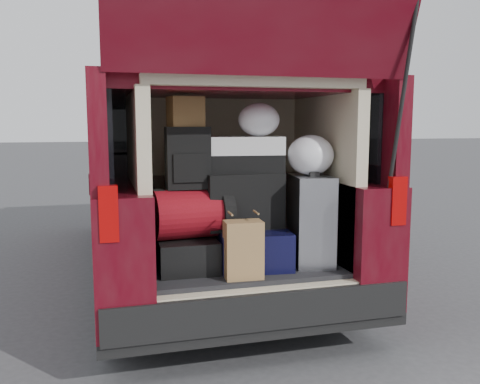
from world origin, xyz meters
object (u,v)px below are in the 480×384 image
Objects in this scene: black_soft_case at (241,200)px; twotone_duffel at (242,154)px; black_hardshell at (186,252)px; red_duffel at (192,213)px; silver_roller at (311,220)px; backpack at (188,158)px; navy_hardshell at (251,246)px; kraft_bag at (243,250)px.

black_soft_case is 0.97× the size of twotone_duffel.
red_duffel reaches higher than black_hardshell.
twotone_duffel reaches higher than silver_roller.
backpack is at bearing -178.75° from silver_roller.
navy_hardshell is 1.43× the size of backpack.
red_duffel is at bearing -55.58° from backpack.
silver_roller is at bearing -20.08° from black_soft_case.
twotone_duffel is at bearing 6.95° from black_hardshell.
kraft_bag reaches higher than navy_hardshell.
black_soft_case is (0.08, 0.34, 0.25)m from kraft_bag.
kraft_bag is at bearing -106.46° from black_soft_case.
backpack is at bearing 117.60° from red_duffel.
black_soft_case reaches higher than kraft_bag.
backpack reaches higher than navy_hardshell.
kraft_bag is 0.43m from black_soft_case.
red_duffel is 0.52m from twotone_duffel.
silver_roller reaches higher than black_hardshell.
black_soft_case reaches higher than navy_hardshell.
backpack is (-0.42, 0.02, 0.60)m from navy_hardshell.
black_soft_case is 0.47m from backpack.
red_duffel is 0.92× the size of twotone_duffel.
navy_hardshell is 1.59× the size of kraft_bag.
navy_hardshell is 0.62m from twotone_duffel.
kraft_bag reaches higher than black_hardshell.
navy_hardshell reaches higher than black_hardshell.
kraft_bag is (0.30, -0.32, 0.07)m from black_hardshell.
kraft_bag is 0.67m from twotone_duffel.
navy_hardshell is (0.44, -0.02, 0.02)m from black_hardshell.
silver_roller is at bearing 24.05° from kraft_bag.
silver_roller is 0.48m from black_soft_case.
black_hardshell is at bearing -177.64° from navy_hardshell.
red_duffel is 0.95× the size of black_soft_case.
red_duffel is at bearing -38.54° from black_hardshell.
backpack is (0.02, -0.01, 0.62)m from black_hardshell.
navy_hardshell is at bearing -1.48° from backpack.
red_duffel is at bearing -177.14° from silver_roller.
black_hardshell is 0.62m from backpack.
black_hardshell is at bearing -179.42° from black_soft_case.
navy_hardshell is 0.32m from black_soft_case.
silver_roller reaches higher than red_duffel.
red_duffel is (-0.40, -0.01, 0.24)m from navy_hardshell.
black_hardshell is at bearing -178.93° from silver_roller.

